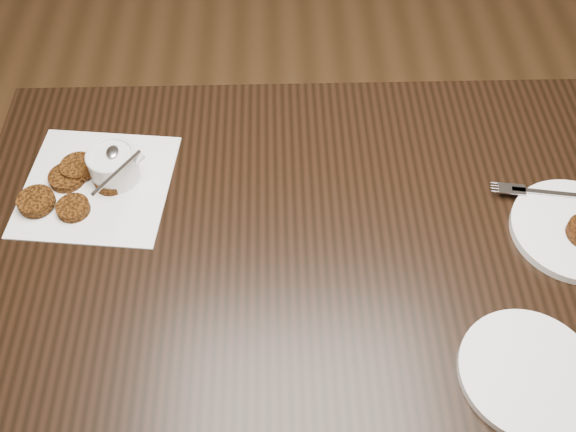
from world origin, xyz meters
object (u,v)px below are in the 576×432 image
object	(u,v)px
sauce_ramekin	(110,154)
plate_with_patty	(576,227)
table	(333,343)
plate_empty	(529,373)
napkin	(97,185)

from	to	relation	value
sauce_ramekin	plate_with_patty	world-z (taller)	sauce_ramekin
table	plate_with_patty	xyz separation A→B (m)	(0.41, 0.02, 0.39)
sauce_ramekin	table	bearing A→B (deg)	-22.28
plate_empty	sauce_ramekin	bearing A→B (deg)	148.62
napkin	plate_with_patty	bearing A→B (deg)	-8.57
table	sauce_ramekin	bearing A→B (deg)	157.72
table	sauce_ramekin	xyz separation A→B (m)	(-0.42, 0.17, 0.44)
plate_empty	table	bearing A→B (deg)	137.00
napkin	sauce_ramekin	distance (m)	0.08
plate_with_patty	plate_empty	size ratio (longest dim) A/B	1.04
sauce_ramekin	plate_with_patty	distance (m)	0.85
napkin	plate_with_patty	xyz separation A→B (m)	(0.87, -0.13, 0.01)
plate_with_patty	plate_empty	bearing A→B (deg)	-119.25
plate_with_patty	plate_empty	distance (m)	0.31
plate_with_patty	plate_empty	world-z (taller)	plate_with_patty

